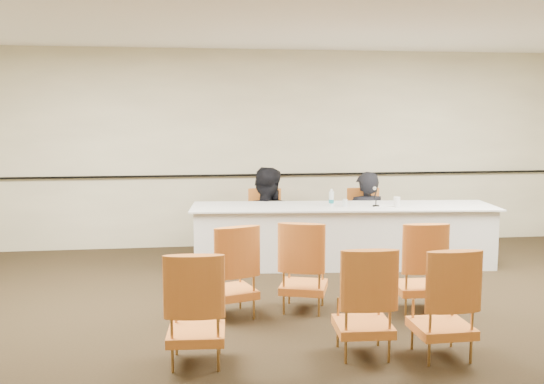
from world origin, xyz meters
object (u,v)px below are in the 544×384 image
Objects in this scene: water_bottle at (331,198)px; aud_chair_back_left at (196,307)px; panelist_main at (365,232)px; aud_chair_back_right at (442,301)px; aud_chair_front_mid at (304,265)px; aud_chair_front_right at (419,266)px; drinking_glass at (345,203)px; panelist_second_chair at (265,223)px; coffee_cup at (397,202)px; panelist_main_chair at (365,222)px; panelist_second at (265,231)px; panel_table at (343,235)px; aud_chair_front_left at (230,270)px; aud_chair_back_mid at (363,300)px; microphone at (376,197)px.

aud_chair_back_left is (-1.82, -3.00, -0.45)m from water_bottle.
panelist_main reaches higher than aud_chair_back_right.
aud_chair_front_mid is 1.00× the size of aud_chair_front_right.
drinking_glass is at bearing -20.91° from water_bottle.
panelist_main is 17.44× the size of drinking_glass.
panelist_second_chair reaches higher than coffee_cup.
panelist_main_chair is 1.00× the size of panelist_second_chair.
drinking_glass is 0.11× the size of aud_chair_back_left.
panelist_second is 8.06× the size of water_bottle.
panelist_main is at bearing 59.23° from aud_chair_back_left.
panel_table is 0.46m from drinking_glass.
panel_table is 4.26× the size of aud_chair_front_left.
aud_chair_back_left is at bearing -121.30° from water_bottle.
aud_chair_front_right is 1.00× the size of aud_chair_back_mid.
panelist_second_chair and aud_chair_back_right have the same top height.
panel_table is 4.26× the size of panelist_main_chair.
panelist_main is 3.73m from aud_chair_back_right.
aud_chair_back_mid is at bearing -114.23° from coffee_cup.
panel_table is 3.16m from aud_chair_back_right.
panelist_main_chair is 1.00× the size of aud_chair_back_left.
panelist_second is 2.67m from aud_chair_front_left.
water_bottle is at bearing 85.27° from aud_chair_back_mid.
coffee_cup is 3.01m from aud_chair_back_right.
water_bottle is (-0.17, -0.03, 0.52)m from panel_table.
aud_chair_front_right is at bearing 80.77° from panelist_main.
microphone is at bearing -10.44° from water_bottle.
panelist_main_chair is 0.97m from water_bottle.
aud_chair_front_left is (-2.30, -1.66, -0.41)m from coffee_cup.
aud_chair_front_right is at bearing -101.93° from coffee_cup.
panelist_main reaches higher than coffee_cup.
panelist_main reaches higher than aud_chair_back_left.
aud_chair_front_mid is (-0.88, -1.81, 0.07)m from panel_table.
panelist_main is 0.91m from microphone.
panelist_main is 7.63× the size of water_bottle.
aud_chair_back_left and aud_chair_back_right have the same top height.
panelist_second_chair is at bearing 150.50° from coffee_cup.
coffee_cup is at bearing -12.75° from drinking_glass.
aud_chair_back_mid is (0.37, -3.72, 0.00)m from panelist_second_chair.
aud_chair_back_left is (-1.99, -3.03, 0.07)m from panel_table.
panelist_main_chair is 1.00× the size of aud_chair_back_right.
aud_chair_front_mid is 1.63m from aud_chair_back_right.
drinking_glass is (0.97, -0.77, 0.39)m from panelist_second_chair.
aud_chair_front_mid is 1.00× the size of aud_chair_back_mid.
microphone is at bearing -89.85° from panelist_main_chair.
aud_chair_front_right is (-0.18, -2.54, 0.14)m from panelist_main.
panelist_main_chair is 0.83m from microphone.
aud_chair_back_right is at bearing -86.07° from water_bottle.
water_bottle is at bearing 36.68° from panelist_main.
water_bottle is 3.54m from aud_chair_back_left.
aud_chair_back_mid is at bearing -64.73° from aud_chair_front_left.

